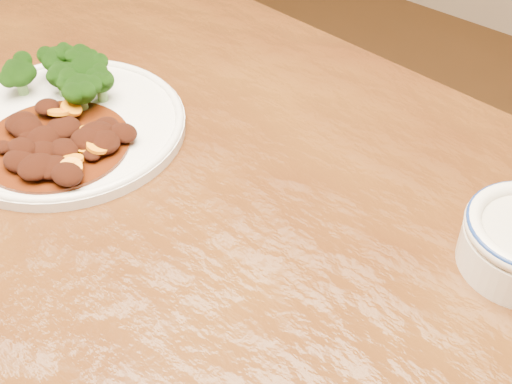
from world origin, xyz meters
The scene contains 4 objects.
dining_table centered at (0.00, 0.00, 0.67)m, with size 1.56×1.01×0.75m.
dinner_plate centered at (-0.20, 0.06, 0.76)m, with size 0.29×0.29×0.02m.
broccoli_florets centered at (-0.25, 0.11, 0.79)m, with size 0.13×0.11×0.05m.
mince_stew centered at (-0.16, 0.02, 0.77)m, with size 0.17×0.17×0.03m.
Camera 1 is at (0.42, -0.33, 1.27)m, focal length 50.00 mm.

